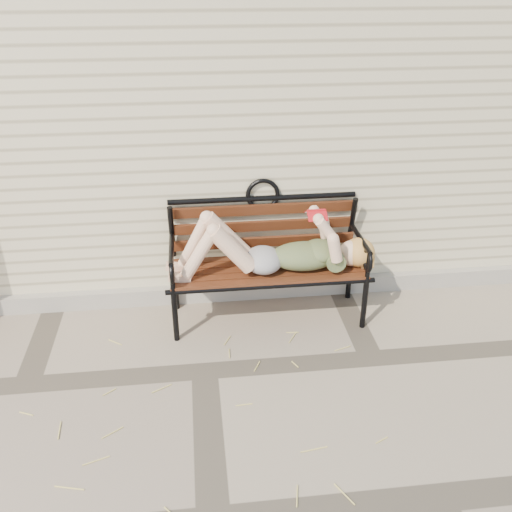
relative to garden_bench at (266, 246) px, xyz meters
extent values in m
plane|color=gray|center=(-0.55, -0.75, -0.62)|extent=(80.00, 80.00, 0.00)
cube|color=beige|center=(-0.55, 2.25, 0.88)|extent=(8.00, 4.00, 3.00)
cube|color=#A49F94|center=(-0.55, 0.22, -0.54)|extent=(8.00, 0.10, 0.15)
cylinder|color=black|center=(-0.75, -0.33, -0.39)|extent=(0.04, 0.04, 0.45)
cylinder|color=black|center=(-0.75, 0.12, -0.39)|extent=(0.04, 0.04, 0.45)
cylinder|color=black|center=(0.75, -0.33, -0.39)|extent=(0.04, 0.04, 0.45)
cylinder|color=black|center=(0.75, 0.12, -0.39)|extent=(0.04, 0.04, 0.45)
cube|color=#5B2717|center=(0.00, -0.11, -0.16)|extent=(1.54, 0.50, 0.03)
cylinder|color=black|center=(0.00, -0.33, -0.18)|extent=(1.62, 0.04, 0.04)
cylinder|color=black|center=(0.00, 0.12, -0.18)|extent=(1.62, 0.04, 0.04)
torus|color=black|center=(0.00, 0.23, 0.34)|extent=(0.28, 0.04, 0.28)
ellipsoid|color=#0B374E|center=(0.28, -0.14, -0.04)|extent=(0.55, 0.31, 0.21)
ellipsoid|color=#0B374E|center=(0.40, -0.14, 0.00)|extent=(0.26, 0.30, 0.16)
ellipsoid|color=#9E9FA3|center=(-0.04, -0.14, -0.06)|extent=(0.30, 0.34, 0.19)
sphere|color=beige|center=(0.68, -0.14, -0.04)|extent=(0.22, 0.22, 0.22)
ellipsoid|color=#DFA854|center=(0.73, -0.14, -0.04)|extent=(0.25, 0.26, 0.23)
cube|color=red|center=(0.36, -0.14, 0.34)|extent=(0.14, 0.02, 0.02)
cube|color=silver|center=(0.36, -0.18, 0.32)|extent=(0.14, 0.09, 0.05)
cube|color=silver|center=(0.36, -0.09, 0.32)|extent=(0.14, 0.09, 0.05)
cube|color=red|center=(0.36, -0.18, 0.32)|extent=(0.15, 0.09, 0.05)
cube|color=red|center=(0.36, -0.09, 0.32)|extent=(0.15, 0.09, 0.05)
cylinder|color=#DAC96A|center=(-0.88, -1.39, -0.61)|extent=(0.15, 0.07, 0.01)
cylinder|color=#DAC96A|center=(-0.54, -0.63, -0.61)|extent=(0.12, 0.13, 0.01)
cylinder|color=#DAC96A|center=(-0.05, -1.54, -0.61)|extent=(0.16, 0.06, 0.01)
cylinder|color=#DAC96A|center=(-1.58, -1.76, -0.61)|extent=(0.12, 0.12, 0.01)
cylinder|color=#DAC96A|center=(0.03, -0.43, -0.61)|extent=(0.09, 0.04, 0.01)
cylinder|color=#DAC96A|center=(0.04, -1.18, -0.61)|extent=(0.13, 0.12, 0.01)
cylinder|color=#DAC96A|center=(-1.15, -1.46, -0.61)|extent=(0.11, 0.10, 0.01)
cylinder|color=#DAC96A|center=(0.49, -0.78, -0.61)|extent=(0.07, 0.06, 0.01)
cylinder|color=#DAC96A|center=(-0.65, -0.55, -0.61)|extent=(0.12, 0.03, 0.01)
cylinder|color=#DAC96A|center=(-1.27, -0.44, -0.61)|extent=(0.05, 0.07, 0.01)
cylinder|color=#DAC96A|center=(-1.73, -0.48, -0.61)|extent=(0.08, 0.07, 0.01)
cylinder|color=#DAC96A|center=(-1.68, -0.41, -0.61)|extent=(0.09, 0.10, 0.01)
cylinder|color=#DAC96A|center=(-0.15, -1.30, -0.61)|extent=(0.08, 0.06, 0.01)
cylinder|color=#DAC96A|center=(-0.73, -0.79, -0.61)|extent=(0.08, 0.16, 0.01)
cylinder|color=#DAC96A|center=(0.40, -1.54, -0.61)|extent=(0.01, 0.08, 0.01)
cylinder|color=#DAC96A|center=(-0.91, -0.33, -0.61)|extent=(0.07, 0.07, 0.01)
cylinder|color=#DAC96A|center=(-1.22, -0.67, -0.61)|extent=(0.11, 0.07, 0.01)
cylinder|color=#DAC96A|center=(-1.66, -1.32, -0.61)|extent=(0.02, 0.14, 0.01)
cylinder|color=#DAC96A|center=(-0.70, -0.26, -0.61)|extent=(0.10, 0.05, 0.01)
cylinder|color=#DAC96A|center=(-0.86, -1.24, -0.61)|extent=(0.11, 0.04, 0.01)
camera|label=1|loc=(-0.56, -4.04, 2.06)|focal=40.00mm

